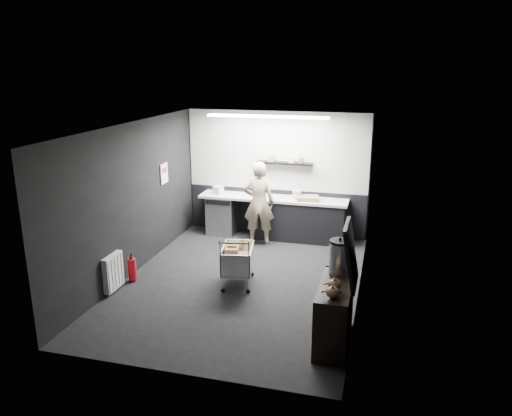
# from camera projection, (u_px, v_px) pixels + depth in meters

# --- Properties ---
(floor) EXTENTS (5.50, 5.50, 0.00)m
(floor) POSITION_uv_depth(u_px,v_px,m) (241.00, 282.00, 8.69)
(floor) COLOR black
(floor) RESTS_ON ground
(ceiling) EXTENTS (5.50, 5.50, 0.00)m
(ceiling) POSITION_uv_depth(u_px,v_px,m) (240.00, 127.00, 7.93)
(ceiling) COLOR silver
(ceiling) RESTS_ON wall_back
(wall_back) EXTENTS (5.50, 0.00, 5.50)m
(wall_back) POSITION_uv_depth(u_px,v_px,m) (277.00, 174.00, 10.86)
(wall_back) COLOR black
(wall_back) RESTS_ON floor
(wall_front) EXTENTS (5.50, 0.00, 5.50)m
(wall_front) POSITION_uv_depth(u_px,v_px,m) (173.00, 272.00, 5.76)
(wall_front) COLOR black
(wall_front) RESTS_ON floor
(wall_left) EXTENTS (0.00, 5.50, 5.50)m
(wall_left) POSITION_uv_depth(u_px,v_px,m) (132.00, 200.00, 8.81)
(wall_left) COLOR black
(wall_left) RESTS_ON floor
(wall_right) EXTENTS (0.00, 5.50, 5.50)m
(wall_right) POSITION_uv_depth(u_px,v_px,m) (363.00, 217.00, 7.82)
(wall_right) COLOR black
(wall_right) RESTS_ON floor
(kitchen_wall_panel) EXTENTS (3.95, 0.02, 1.70)m
(kitchen_wall_panel) POSITION_uv_depth(u_px,v_px,m) (277.00, 151.00, 10.70)
(kitchen_wall_panel) COLOR beige
(kitchen_wall_panel) RESTS_ON wall_back
(dado_panel) EXTENTS (3.95, 0.02, 1.00)m
(dado_panel) POSITION_uv_depth(u_px,v_px,m) (276.00, 211.00, 11.08)
(dado_panel) COLOR black
(dado_panel) RESTS_ON wall_back
(floating_shelf) EXTENTS (1.20, 0.22, 0.04)m
(floating_shelf) POSITION_uv_depth(u_px,v_px,m) (285.00, 163.00, 10.62)
(floating_shelf) COLOR black
(floating_shelf) RESTS_ON wall_back
(wall_clock) EXTENTS (0.20, 0.03, 0.20)m
(wall_clock) POSITION_uv_depth(u_px,v_px,m) (343.00, 140.00, 10.27)
(wall_clock) COLOR silver
(wall_clock) RESTS_ON wall_back
(poster) EXTENTS (0.02, 0.30, 0.40)m
(poster) POSITION_uv_depth(u_px,v_px,m) (164.00, 173.00, 9.95)
(poster) COLOR white
(poster) RESTS_ON wall_left
(poster_red_band) EXTENTS (0.02, 0.22, 0.10)m
(poster_red_band) POSITION_uv_depth(u_px,v_px,m) (164.00, 170.00, 9.93)
(poster_red_band) COLOR red
(poster_red_band) RESTS_ON poster
(radiator) EXTENTS (0.10, 0.50, 0.60)m
(radiator) POSITION_uv_depth(u_px,v_px,m) (113.00, 272.00, 8.24)
(radiator) COLOR silver
(radiator) RESTS_ON wall_left
(ceiling_strip) EXTENTS (2.40, 0.20, 0.04)m
(ceiling_strip) POSITION_uv_depth(u_px,v_px,m) (267.00, 117.00, 9.66)
(ceiling_strip) COLOR white
(ceiling_strip) RESTS_ON ceiling
(prep_counter) EXTENTS (3.20, 0.61, 0.90)m
(prep_counter) POSITION_uv_depth(u_px,v_px,m) (279.00, 218.00, 10.77)
(prep_counter) COLOR black
(prep_counter) RESTS_ON floor
(person) EXTENTS (0.69, 0.50, 1.76)m
(person) POSITION_uv_depth(u_px,v_px,m) (259.00, 203.00, 10.32)
(person) COLOR beige
(person) RESTS_ON floor
(shopping_cart) EXTENTS (0.64, 0.93, 0.93)m
(shopping_cart) POSITION_uv_depth(u_px,v_px,m) (237.00, 260.00, 8.49)
(shopping_cart) COLOR silver
(shopping_cart) RESTS_ON floor
(sideboard) EXTENTS (0.49, 1.14, 1.71)m
(sideboard) POSITION_uv_depth(u_px,v_px,m) (336.00, 306.00, 6.69)
(sideboard) COLOR black
(sideboard) RESTS_ON floor
(fire_extinguisher) EXTENTS (0.15, 0.15, 0.48)m
(fire_extinguisher) POSITION_uv_depth(u_px,v_px,m) (132.00, 268.00, 8.68)
(fire_extinguisher) COLOR red
(fire_extinguisher) RESTS_ON floor
(cardboard_box) EXTENTS (0.49, 0.40, 0.09)m
(cardboard_box) POSITION_uv_depth(u_px,v_px,m) (308.00, 198.00, 10.44)
(cardboard_box) COLOR #95724F
(cardboard_box) RESTS_ON prep_counter
(pink_tub) EXTENTS (0.19, 0.19, 0.19)m
(pink_tub) POSITION_uv_depth(u_px,v_px,m) (297.00, 195.00, 10.53)
(pink_tub) COLOR beige
(pink_tub) RESTS_ON prep_counter
(white_container) EXTENTS (0.24, 0.22, 0.18)m
(white_container) POSITION_uv_depth(u_px,v_px,m) (218.00, 190.00, 10.91)
(white_container) COLOR silver
(white_container) RESTS_ON prep_counter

